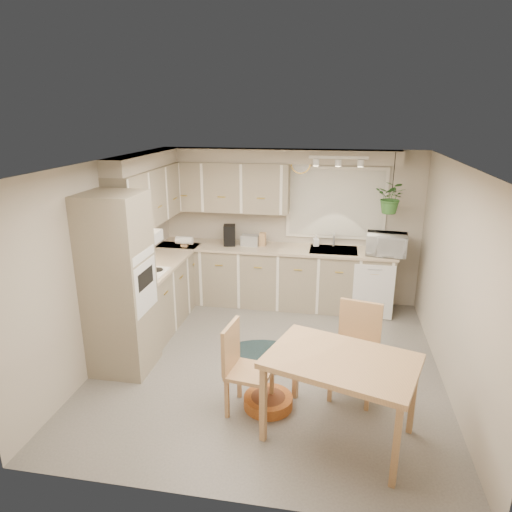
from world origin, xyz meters
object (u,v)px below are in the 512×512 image
Objects in this scene: dining_table at (339,398)px; chair_back at (355,353)px; chair_left at (250,370)px; microwave at (386,242)px; braided_rug at (266,356)px; pet_bed at (268,401)px.

chair_back reaches higher than dining_table.
microwave reaches higher than chair_left.
dining_table is 1.29× the size of chair_back.
dining_table is at bearing -96.49° from microwave.
braided_rug is 1.01m from pet_bed.
microwave is (1.50, 1.55, 1.13)m from braided_rug.
chair_back is at bearing 77.55° from dining_table.
dining_table is 0.92m from chair_left.
chair_left is (-0.88, 0.24, 0.06)m from dining_table.
chair_left is 0.46m from pet_bed.
dining_table is at bearing -56.33° from braided_rug.
chair_back is 1.31m from braided_rug.
pet_bed is at bearing 155.14° from dining_table.
chair_left is at bearing -90.14° from braided_rug.
microwave is at bearing 77.77° from dining_table.
chair_back is at bearing 22.38° from pet_bed.
pet_bed is (-0.71, 0.33, -0.35)m from dining_table.
braided_rug is at bearing 99.80° from pet_bed.
pet_bed is at bearing 35.79° from chair_back.
microwave is at bearing 45.95° from braided_rug.
chair_left is 1.18m from braided_rug.
pet_bed is (0.17, -0.99, 0.05)m from braided_rug.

